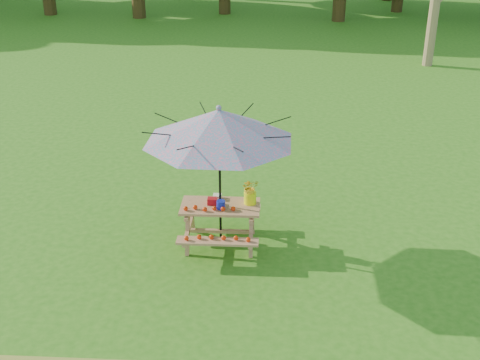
{
  "coord_description": "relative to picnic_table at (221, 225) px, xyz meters",
  "views": [
    {
      "loc": [
        4.27,
        -7.6,
        4.83
      ],
      "look_at": [
        3.83,
        0.5,
        1.1
      ],
      "focal_mm": 45.0,
      "sensor_mm": 36.0,
      "label": 1
    }
  ],
  "objects": [
    {
      "name": "picnic_table",
      "position": [
        0.0,
        0.0,
        0.0
      ],
      "size": [
        1.2,
        1.32,
        0.67
      ],
      "color": "#A56C4A",
      "rests_on": "ground"
    },
    {
      "name": "patio_umbrella",
      "position": [
        0.0,
        0.0,
        1.62
      ],
      "size": [
        2.89,
        2.89,
        2.25
      ],
      "color": "black",
      "rests_on": "ground"
    },
    {
      "name": "produce_bins",
      "position": [
        -0.05,
        0.02,
        0.4
      ],
      "size": [
        0.28,
        0.46,
        0.13
      ],
      "color": "#AD0D16",
      "rests_on": "picnic_table"
    },
    {
      "name": "tomatoes_row",
      "position": [
        -0.15,
        -0.18,
        0.38
      ],
      "size": [
        0.77,
        0.13,
        0.07
      ],
      "primitive_type": null,
      "color": "red",
      "rests_on": "picnic_table"
    },
    {
      "name": "flower_bucket",
      "position": [
        0.45,
        0.09,
        0.56
      ],
      "size": [
        0.31,
        0.29,
        0.41
      ],
      "color": "#F3FA0D",
      "rests_on": "picnic_table"
    }
  ]
}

